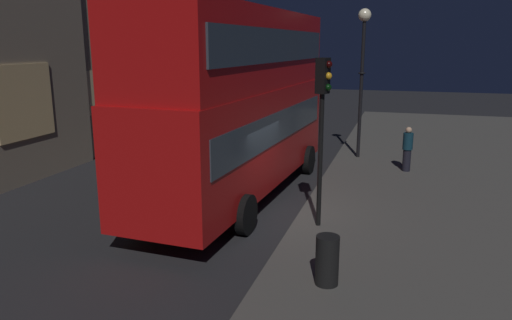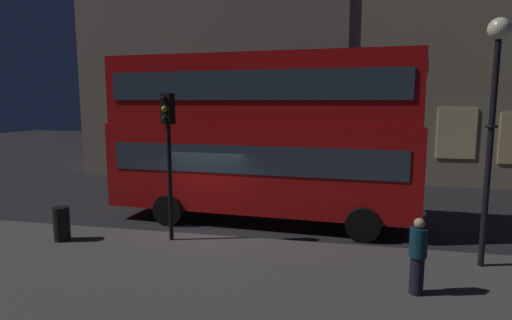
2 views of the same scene
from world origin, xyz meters
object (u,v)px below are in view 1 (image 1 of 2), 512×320
Objects in this scene: traffic_light_far_side at (243,80)px; street_lamp at (363,51)px; double_decker_bus at (239,96)px; traffic_light_near_kerb at (322,108)px; pedestrian at (407,149)px; litter_bin at (327,260)px.

traffic_light_far_side is 7.78m from street_lamp.
traffic_light_near_kerb is at bearing -122.60° from double_decker_bus.
pedestrian is 1.66× the size of litter_bin.
traffic_light_far_side reaches higher than pedestrian.
double_decker_bus reaches higher than pedestrian.
pedestrian is (-1.81, -1.91, -3.43)m from street_lamp.
traffic_light_far_side is at bearing 21.25° from double_decker_bus.
traffic_light_near_kerb is at bearing 20.62° from traffic_light_far_side.
double_decker_bus is at bearing 115.95° from pedestrian.
street_lamp reaches higher than double_decker_bus.
traffic_light_near_kerb reaches higher than pedestrian.
double_decker_bus is at bearing 70.07° from traffic_light_near_kerb.
street_lamp is at bearing 14.55° from traffic_light_near_kerb.
street_lamp is 5.99× the size of litter_bin.
traffic_light_far_side is 0.67× the size of street_lamp.
pedestrian is 9.61m from litter_bin.
traffic_light_near_kerb is at bearing 146.40° from pedestrian.
traffic_light_near_kerb is 4.29× the size of litter_bin.
pedestrian is at bearing -133.45° from street_lamp.
traffic_light_far_side is 10.40m from pedestrian.
street_lamp is at bearing 31.27° from pedestrian.
traffic_light_near_kerb is 0.72× the size of street_lamp.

